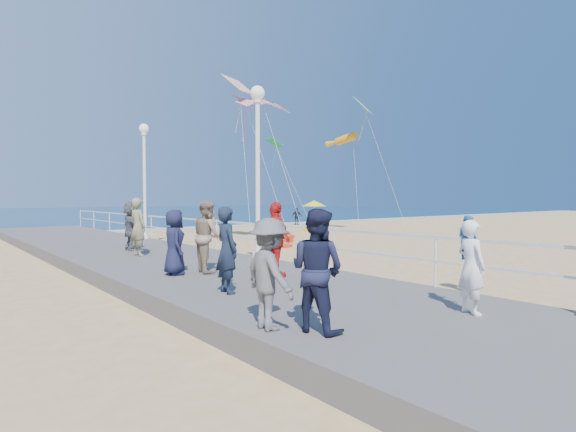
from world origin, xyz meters
TOP-DOWN VIEW (x-y plane):
  - ground at (0.00, 0.00)m, footprint 160.00×160.00m
  - ocean at (0.00, 65.00)m, footprint 160.00×90.00m
  - surf_line at (0.00, 20.50)m, footprint 160.00×1.20m
  - boardwalk at (-7.50, 0.00)m, footprint 5.00×44.00m
  - railing at (-5.05, 0.00)m, footprint 0.05×42.00m
  - lamp_post_mid at (-5.35, 0.00)m, footprint 0.44×0.44m
  - lamp_post_far at (-5.35, 9.00)m, footprint 0.44×0.44m
  - woman_holding_toddler at (-6.55, -7.60)m, footprint 0.53×0.65m
  - toddler_held at (-6.40, -7.45)m, footprint 0.38×0.43m
  - spectator_0 at (-8.75, -3.71)m, footprint 0.47×0.67m
  - spectator_1 at (-7.80, -1.24)m, footprint 0.87×1.02m
  - spectator_2 at (-9.59, -6.21)m, footprint 0.68×1.08m
  - spectator_3 at (-6.90, -2.89)m, footprint 0.49×1.07m
  - spectator_4 at (-8.62, -1.06)m, footprint 0.69×0.88m
  - spectator_5 at (-7.58, 4.71)m, footprint 0.69×1.69m
  - spectator_6 at (-7.94, 3.08)m, footprint 0.57×0.76m
  - spectator_7 at (-9.13, -6.70)m, footprint 0.83×0.97m
  - beach_walker_a at (2.40, 16.82)m, footprint 1.07×1.02m
  - beach_walker_b at (11.82, 18.22)m, footprint 0.82×0.90m
  - beach_walker_c at (-0.29, 11.76)m, footprint 0.66×0.89m
  - box_kite at (-0.38, 4.79)m, footprint 0.64×0.78m
  - beach_umbrella at (9.97, 14.02)m, footprint 1.90×1.90m
  - beach_chair_left at (8.87, 12.93)m, footprint 0.55×0.55m
  - beach_chair_right at (7.02, 11.56)m, footprint 0.55×0.55m
  - kite_parafoil at (0.40, 7.45)m, footprint 3.05×0.94m
  - kite_windsock at (10.12, 10.84)m, footprint 1.01×2.71m
  - kite_diamond_pink at (-0.37, 8.16)m, footprint 1.67×1.61m
  - kite_diamond_multi at (9.29, 8.54)m, footprint 1.76×1.58m
  - kite_diamond_green at (5.77, 13.55)m, footprint 1.05×1.19m
  - kite_diamond_redwhite at (-0.74, 8.05)m, footprint 1.85×1.67m

SIDE VIEW (x-z plane):
  - ground at x=0.00m, z-range 0.00..0.00m
  - ocean at x=0.00m, z-range -0.01..0.04m
  - surf_line at x=0.00m, z-range 0.01..0.05m
  - boardwalk at x=-7.50m, z-range 0.00..0.40m
  - beach_chair_left at x=8.87m, z-range 0.00..0.40m
  - beach_chair_right at x=7.02m, z-range 0.00..0.40m
  - box_kite at x=-0.38m, z-range -0.07..0.67m
  - beach_walker_a at x=2.40m, z-range 0.00..1.46m
  - beach_walker_b at x=11.82m, z-range 0.00..1.47m
  - beach_walker_c at x=-0.29m, z-range 0.00..1.65m
  - woman_holding_toddler at x=-6.55m, z-range 0.40..1.93m
  - spectator_2 at x=-9.59m, z-range 0.40..1.99m
  - spectator_4 at x=-8.62m, z-range 0.40..2.00m
  - railing at x=-5.05m, z-range 0.98..1.53m
  - spectator_0 at x=-8.75m, z-range 0.40..2.11m
  - spectator_7 at x=-9.13m, z-range 0.40..2.13m
  - spectator_5 at x=-7.58m, z-range 0.40..2.17m
  - spectator_3 at x=-6.90m, z-range 0.40..2.19m
  - spectator_1 at x=-7.80m, z-range 0.40..2.23m
  - spectator_6 at x=-7.94m, z-range 0.40..2.29m
  - toddler_held at x=-6.40m, z-range 1.25..1.99m
  - beach_umbrella at x=9.97m, z-range 0.84..2.98m
  - lamp_post_mid at x=-5.35m, z-range 1.00..6.32m
  - lamp_post_far at x=-5.35m, z-range 1.00..6.32m
  - kite_diamond_green at x=5.77m, z-range 5.86..6.46m
  - kite_windsock at x=10.12m, z-range 5.98..7.07m
  - kite_parafoil at x=0.40m, z-range 6.93..7.58m
  - kite_diamond_pink at x=-0.37m, z-range 6.95..7.61m
  - kite_diamond_redwhite at x=-0.74m, z-range 7.53..8.50m
  - kite_diamond_multi at x=9.29m, z-range 7.85..8.89m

